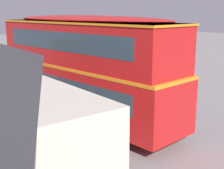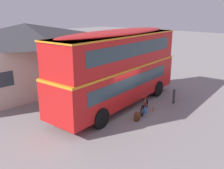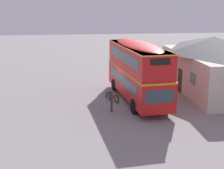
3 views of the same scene
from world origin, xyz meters
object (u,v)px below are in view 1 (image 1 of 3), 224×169
(touring_bicycle, at_px, (117,104))
(kerb_bollard, at_px, (94,90))
(double_decker_bus, at_px, (84,64))
(water_bottle_red_squeeze, at_px, (113,106))
(backpack_on_ground, at_px, (136,110))

(touring_bicycle, distance_m, kerb_bollard, 2.69)
(double_decker_bus, height_order, water_bottle_red_squeeze, double_decker_bus)
(backpack_on_ground, relative_size, kerb_bollard, 0.51)
(backpack_on_ground, height_order, kerb_bollard, kerb_bollard)
(water_bottle_red_squeeze, height_order, kerb_bollard, kerb_bollard)
(touring_bicycle, height_order, water_bottle_red_squeeze, touring_bicycle)
(touring_bicycle, xyz_separation_m, water_bottle_red_squeeze, (0.58, -0.23, -0.26))
(double_decker_bus, relative_size, backpack_on_ground, 20.84)
(backpack_on_ground, bearing_deg, double_decker_bus, 65.22)
(touring_bicycle, bearing_deg, kerb_bollard, -10.22)
(double_decker_bus, distance_m, kerb_bollard, 4.26)
(touring_bicycle, xyz_separation_m, kerb_bollard, (2.65, -0.48, 0.13))
(double_decker_bus, height_order, kerb_bollard, double_decker_bus)
(touring_bicycle, bearing_deg, water_bottle_red_squeeze, -21.55)
(backpack_on_ground, distance_m, water_bottle_red_squeeze, 1.72)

